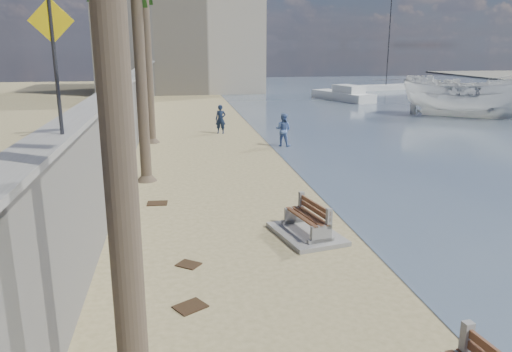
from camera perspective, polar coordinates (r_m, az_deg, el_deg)
ground_plane at (r=9.97m, az=9.80°, el=-16.89°), size 140.00×140.00×0.00m
seawall at (r=28.28m, az=-13.90°, el=7.31°), size 0.45×70.00×3.50m
wall_cap at (r=28.12m, az=-14.12°, el=10.95°), size 0.80×70.00×0.12m
end_building at (r=60.02m, az=-8.73°, el=16.29°), size 18.00×12.00×14.00m
bench_far at (r=14.04m, az=5.84°, el=-5.25°), size 1.97×2.52×0.94m
pedestrian_sign at (r=9.70m, az=-22.12°, el=13.47°), size 0.78×0.07×2.40m
streetlight at (r=20.15m, az=-16.23°, el=18.31°), size 0.28×0.28×5.12m
person_a at (r=30.33m, az=-4.07°, el=6.73°), size 0.82×0.66×1.98m
person_b at (r=26.41m, az=3.14°, el=5.50°), size 1.18×1.11×1.94m
boat_cruiser at (r=40.25m, az=23.32°, el=8.63°), size 5.16×5.13×4.28m
yacht_near at (r=49.77m, az=24.10°, el=7.88°), size 5.17×10.28×1.50m
yacht_far at (r=49.81m, az=9.84°, el=8.94°), size 4.42×7.83×1.50m
sailboat_west at (r=62.52m, az=14.62°, el=9.81°), size 7.83×3.64×11.29m
debris_b at (r=10.62m, az=-7.51°, el=-14.58°), size 0.77×0.73×0.03m
debris_c at (r=17.21m, az=-11.21°, el=-3.07°), size 0.70×0.57×0.03m
debris_d at (r=12.45m, az=-7.72°, el=-9.99°), size 0.68×0.66×0.03m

